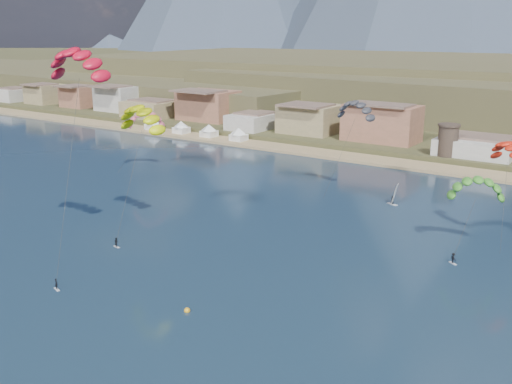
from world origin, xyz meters
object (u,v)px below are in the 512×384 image
kitesurfer_red (78,59)px  windsurfer (393,198)px  watchtower (448,140)px  kitesurfer_yellow (141,115)px  buoy (187,311)px  kitesurfer_green (477,185)px

kitesurfer_red → windsurfer: (29.96, 52.68, -29.13)m
watchtower → kitesurfer_yellow: bearing=-108.9°
windsurfer → watchtower: bearing=94.0°
kitesurfer_red → buoy: kitesurfer_red is taller
kitesurfer_yellow → buoy: size_ratio=29.88×
watchtower → windsurfer: size_ratio=2.01×
watchtower → kitesurfer_yellow: (-28.45, -83.15, 14.10)m
watchtower → kitesurfer_red: (-26.86, -97.01, 24.12)m
watchtower → kitesurfer_red: bearing=-105.5°
kitesurfer_red → buoy: size_ratio=42.96×
kitesurfer_red → windsurfer: size_ratio=8.01×
buoy → kitesurfer_green: bearing=62.4°
watchtower → windsurfer: (3.10, -44.34, -5.01)m
kitesurfer_red → buoy: (26.64, -7.33, -30.35)m
kitesurfer_yellow → kitesurfer_green: (51.45, 23.22, -9.89)m
kitesurfer_yellow → buoy: bearing=-36.9°
kitesurfer_yellow → windsurfer: kitesurfer_yellow is taller
kitesurfer_yellow → windsurfer: (31.56, 38.81, -19.11)m
kitesurfer_red → windsurfer: bearing=60.4°
windsurfer → buoy: bearing=-93.2°
kitesurfer_green → windsurfer: kitesurfer_green is taller
kitesurfer_red → watchtower: bearing=74.5°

